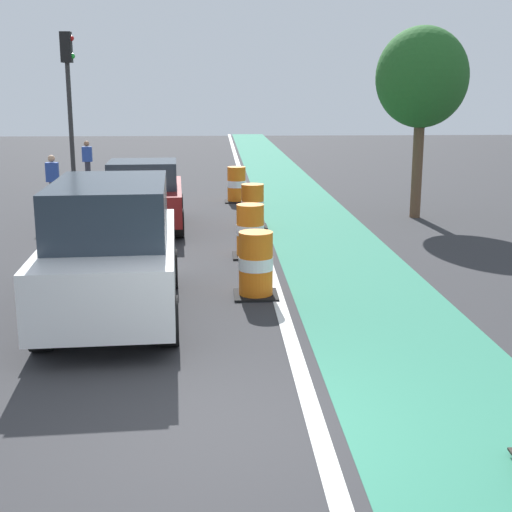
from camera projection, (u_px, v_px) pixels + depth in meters
ground_plane at (228, 434)px, 6.93m from camera, size 100.00×100.00×0.00m
bike_lane_strip at (311, 219)px, 18.73m from camera, size 2.50×80.00×0.01m
lane_divider_stripe at (255, 220)px, 18.65m from camera, size 0.20×80.00×0.01m
parked_suv_nearest at (112, 248)px, 10.43m from camera, size 2.13×4.70×2.04m
parked_sedan_second at (144, 196)px, 17.25m from camera, size 2.10×4.20×1.70m
traffic_barrel_front at (256, 265)px, 11.52m from camera, size 0.73×0.73×1.09m
traffic_barrel_mid at (250, 231)px, 14.33m from camera, size 0.73×0.73×1.09m
traffic_barrel_back at (253, 206)px, 17.50m from camera, size 0.73×0.73×1.09m
traffic_barrel_far at (237, 185)px, 21.61m from camera, size 0.73×0.73×1.09m
traffic_light_corner at (69, 86)px, 21.40m from camera, size 0.41×0.32×5.10m
pedestrian_crossing at (53, 182)px, 19.72m from camera, size 0.34×0.20×1.61m
pedestrian_waiting at (87, 162)px, 25.52m from camera, size 0.34×0.20×1.61m
street_tree_sidewalk at (422, 78)px, 18.21m from camera, size 2.40×2.40×5.00m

